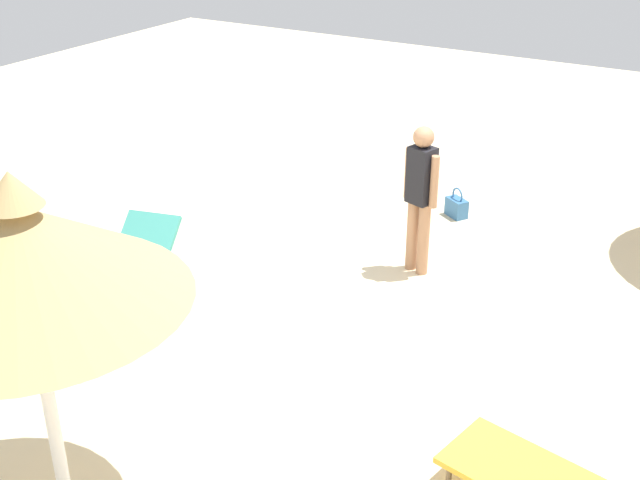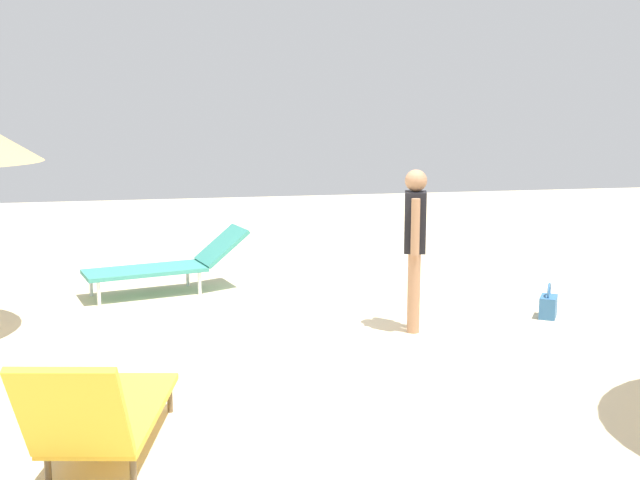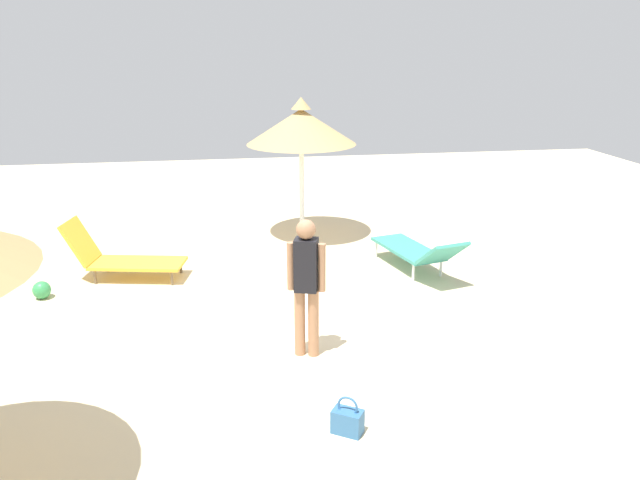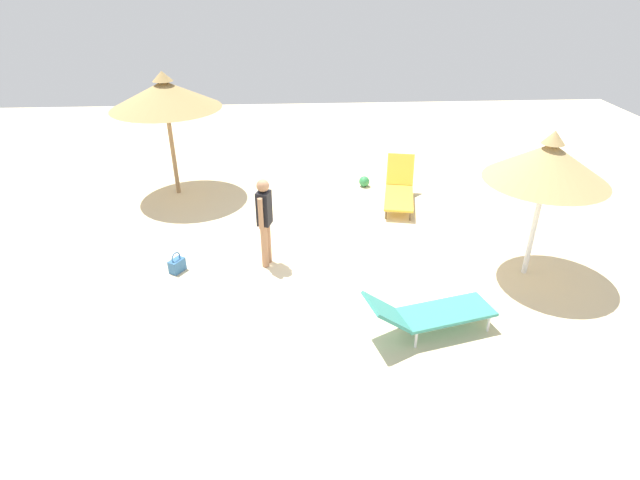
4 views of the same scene
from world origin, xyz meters
name	(u,v)px [view 2 (image 2 of 4)]	position (x,y,z in m)	size (l,w,h in m)	color
ground	(297,347)	(0.00, 0.00, -0.05)	(24.00, 24.00, 0.10)	beige
lounge_chair_edge	(169,263)	(1.22, -2.36, 0.38)	(2.11, 1.10, 0.78)	teal
lounge_chair_center	(102,413)	(1.73, 2.40, 0.37)	(0.99, 1.91, 0.95)	gold
person_standing_near_right	(415,240)	(-1.28, -0.19, 0.97)	(0.29, 0.44, 1.70)	#A57554
handbag	(548,306)	(-2.91, -0.35, 0.14)	(0.31, 0.34, 0.40)	#336699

